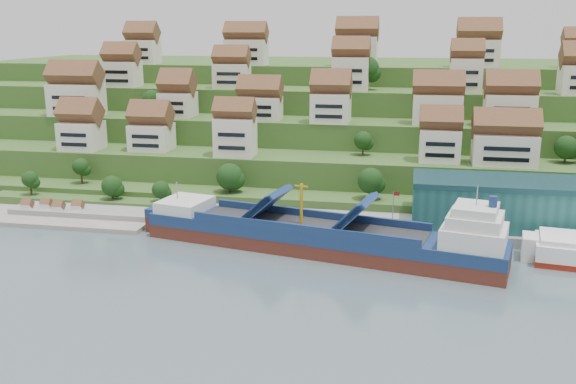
# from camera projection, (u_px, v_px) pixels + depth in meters

# --- Properties ---
(ground) EXTENTS (300.00, 300.00, 0.00)m
(ground) POSITION_uv_depth(u_px,v_px,m) (299.00, 249.00, 128.14)
(ground) COLOR slate
(ground) RESTS_ON ground
(quay) EXTENTS (180.00, 14.00, 2.20)m
(quay) POSITION_uv_depth(u_px,v_px,m) (402.00, 227.00, 138.45)
(quay) COLOR gray
(quay) RESTS_ON ground
(pebble_beach) EXTENTS (45.00, 20.00, 1.00)m
(pebble_beach) POSITION_uv_depth(u_px,v_px,m) (64.00, 214.00, 150.08)
(pebble_beach) COLOR gray
(pebble_beach) RESTS_ON ground
(hillside) EXTENTS (260.00, 128.00, 31.00)m
(hillside) POSITION_uv_depth(u_px,v_px,m) (350.00, 123.00, 223.94)
(hillside) COLOR #2D4C1E
(hillside) RESTS_ON ground
(hillside_village) EXTENTS (160.86, 63.31, 29.12)m
(hillside_village) POSITION_uv_depth(u_px,v_px,m) (336.00, 94.00, 180.14)
(hillside_village) COLOR silver
(hillside_village) RESTS_ON ground
(hillside_trees) EXTENTS (139.42, 60.42, 31.27)m
(hillside_trees) POSITION_uv_depth(u_px,v_px,m) (325.00, 128.00, 167.81)
(hillside_trees) COLOR #193D14
(hillside_trees) RESTS_ON ground
(warehouse) EXTENTS (60.00, 15.00, 10.00)m
(warehouse) POSITION_uv_depth(u_px,v_px,m) (560.00, 205.00, 132.95)
(warehouse) COLOR #205857
(warehouse) RESTS_ON quay
(flagpole) EXTENTS (1.28, 0.16, 8.00)m
(flagpole) POSITION_uv_depth(u_px,v_px,m) (394.00, 207.00, 132.60)
(flagpole) COLOR gray
(flagpole) RESTS_ON quay
(beach_huts) EXTENTS (14.40, 3.70, 2.20)m
(beach_huts) POSITION_uv_depth(u_px,v_px,m) (53.00, 209.00, 148.85)
(beach_huts) COLOR white
(beach_huts) RESTS_ON pebble_beach
(cargo_ship) EXTENTS (72.59, 25.57, 15.85)m
(cargo_ship) POSITION_uv_depth(u_px,v_px,m) (328.00, 238.00, 125.47)
(cargo_ship) COLOR #57241A
(cargo_ship) RESTS_ON ground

